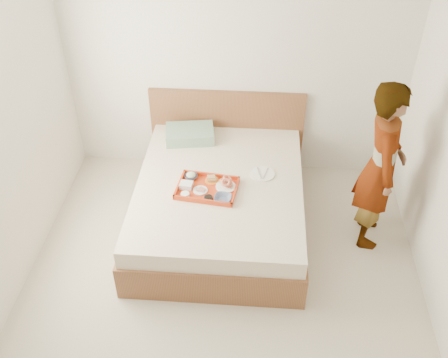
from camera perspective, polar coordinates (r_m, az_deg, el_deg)
ground at (r=4.52m, az=-0.42°, el=-13.69°), size 3.50×4.00×0.01m
ceiling at (r=2.93m, az=-0.67°, el=19.13°), size 3.50×4.00×0.01m
wall_back at (r=5.27m, az=1.33°, el=13.05°), size 3.50×0.01×2.60m
bed at (r=5.02m, az=-0.48°, el=-2.70°), size 1.65×2.00×0.53m
headboard at (r=5.66m, az=0.32°, el=5.40°), size 1.65×0.06×0.95m
pillow at (r=5.40m, az=-3.79°, el=4.97°), size 0.54×0.41×0.12m
tray at (r=4.74m, az=-1.88°, el=-1.00°), size 0.59×0.46×0.05m
prawn_plate at (r=4.76m, az=0.20°, el=-0.84°), size 0.21×0.21×0.01m
navy_bowl_big at (r=4.61m, az=-0.13°, el=-2.15°), size 0.17×0.17×0.04m
sauce_dish at (r=4.62m, az=-1.74°, el=-2.13°), size 0.09×0.09×0.03m
meat_plate at (r=4.72m, az=-2.63°, el=-1.26°), size 0.15×0.15×0.01m
bread_plate at (r=4.83m, az=-1.32°, el=-0.16°), size 0.15×0.15×0.01m
salad_bowl at (r=4.86m, az=-3.66°, el=0.27°), size 0.13×0.13×0.04m
plastic_tub at (r=4.76m, az=-4.18°, el=-0.68°), size 0.12×0.11×0.05m
cheese_round at (r=4.68m, az=-4.31°, el=-1.72°), size 0.09×0.09×0.03m
dinner_plate at (r=4.95m, az=4.26°, el=0.58°), size 0.25×0.25×0.01m
person at (r=4.75m, az=16.91°, el=1.31°), size 0.45×0.63×1.65m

